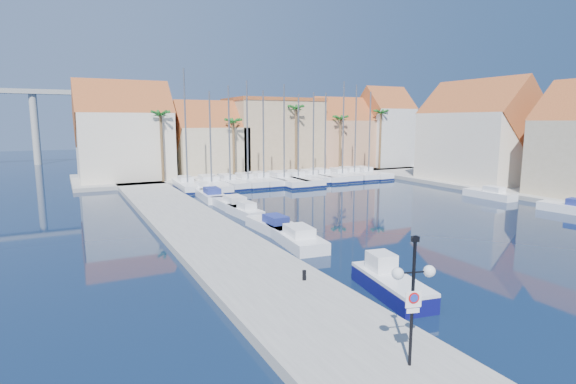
# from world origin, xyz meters

# --- Properties ---
(ground) EXTENTS (260.00, 260.00, 0.00)m
(ground) POSITION_xyz_m (0.00, 0.00, 0.00)
(ground) COLOR black
(ground) RESTS_ON ground
(quay_west) EXTENTS (6.00, 77.00, 0.50)m
(quay_west) POSITION_xyz_m (-9.00, 13.50, 0.25)
(quay_west) COLOR gray
(quay_west) RESTS_ON ground
(shore_north) EXTENTS (54.00, 16.00, 0.50)m
(shore_north) POSITION_xyz_m (10.00, 48.00, 0.25)
(shore_north) COLOR gray
(shore_north) RESTS_ON ground
(shore_east) EXTENTS (12.00, 60.00, 0.50)m
(shore_east) POSITION_xyz_m (32.00, 15.00, 0.25)
(shore_east) COLOR gray
(shore_east) RESTS_ON ground
(lamp_post) EXTENTS (1.46, 0.68, 4.40)m
(lamp_post) POSITION_xyz_m (-8.21, -7.97, 3.39)
(lamp_post) COLOR black
(lamp_post) RESTS_ON quay_west
(bollard) EXTENTS (0.20, 0.20, 0.51)m
(bollard) POSITION_xyz_m (-7.43, 0.63, 0.75)
(bollard) COLOR black
(bollard) RESTS_ON quay_west
(fishing_boat) EXTENTS (2.59, 5.50, 1.85)m
(fishing_boat) POSITION_xyz_m (-3.96, -1.83, 0.61)
(fishing_boat) COLOR #0E0E54
(fishing_boat) RESTS_ON ground
(motorboat_west_0) EXTENTS (2.80, 6.92, 1.40)m
(motorboat_west_0) POSITION_xyz_m (-3.83, 8.34, 0.51)
(motorboat_west_0) COLOR white
(motorboat_west_0) RESTS_ON ground
(motorboat_west_1) EXTENTS (2.15, 5.94, 1.40)m
(motorboat_west_1) POSITION_xyz_m (-3.82, 12.17, 0.51)
(motorboat_west_1) COLOR white
(motorboat_west_1) RESTS_ON ground
(motorboat_west_2) EXTENTS (1.94, 5.14, 1.40)m
(motorboat_west_2) POSITION_xyz_m (-3.67, 18.42, 0.51)
(motorboat_west_2) COLOR white
(motorboat_west_2) RESTS_ON ground
(motorboat_west_3) EXTENTS (2.33, 6.85, 1.40)m
(motorboat_west_3) POSITION_xyz_m (-3.46, 22.07, 0.51)
(motorboat_west_3) COLOR white
(motorboat_west_3) RESTS_ON ground
(motorboat_west_4) EXTENTS (2.55, 6.69, 1.40)m
(motorboat_west_4) POSITION_xyz_m (-3.74, 28.17, 0.51)
(motorboat_west_4) COLOR white
(motorboat_west_4) RESTS_ON ground
(motorboat_west_5) EXTENTS (1.62, 5.06, 1.40)m
(motorboat_west_5) POSITION_xyz_m (-3.36, 33.07, 0.51)
(motorboat_west_5) COLOR white
(motorboat_west_5) RESTS_ON ground
(motorboat_west_6) EXTENTS (1.64, 5.05, 1.40)m
(motorboat_west_6) POSITION_xyz_m (-3.91, 38.67, 0.51)
(motorboat_west_6) COLOR white
(motorboat_west_6) RESTS_ON ground
(motorboat_east_0) EXTENTS (2.61, 5.92, 1.40)m
(motorboat_east_0) POSITION_xyz_m (24.01, 5.96, 0.51)
(motorboat_east_0) COLOR white
(motorboat_east_0) RESTS_ON ground
(motorboat_east_1) EXTENTS (1.96, 5.77, 1.40)m
(motorboat_east_1) POSITION_xyz_m (24.00, 15.06, 0.51)
(motorboat_east_1) COLOR white
(motorboat_east_1) RESTS_ON ground
(sailboat_0) EXTENTS (2.70, 8.80, 14.66)m
(sailboat_0) POSITION_xyz_m (-4.28, 36.42, 0.65)
(sailboat_0) COLOR white
(sailboat_0) RESTS_ON ground
(sailboat_1) EXTENTS (3.82, 11.52, 12.04)m
(sailboat_1) POSITION_xyz_m (-1.41, 35.87, 0.56)
(sailboat_1) COLOR white
(sailboat_1) RESTS_ON ground
(sailboat_2) EXTENTS (2.88, 8.78, 12.81)m
(sailboat_2) POSITION_xyz_m (1.12, 36.20, 0.62)
(sailboat_2) COLOR white
(sailboat_2) RESTS_ON ground
(sailboat_3) EXTENTS (2.67, 8.84, 13.52)m
(sailboat_3) POSITION_xyz_m (3.58, 36.22, 0.63)
(sailboat_3) COLOR white
(sailboat_3) RESTS_ON ground
(sailboat_4) EXTENTS (3.03, 9.69, 12.38)m
(sailboat_4) POSITION_xyz_m (5.99, 36.63, 0.59)
(sailboat_4) COLOR white
(sailboat_4) RESTS_ON ground
(sailboat_5) EXTENTS (3.07, 11.47, 13.17)m
(sailboat_5) POSITION_xyz_m (8.52, 35.66, 0.57)
(sailboat_5) COLOR white
(sailboat_5) RESTS_ON ground
(sailboat_6) EXTENTS (3.25, 11.42, 12.02)m
(sailboat_6) POSITION_xyz_m (10.74, 35.77, 0.56)
(sailboat_6) COLOR white
(sailboat_6) RESTS_ON ground
(sailboat_7) EXTENTS (2.35, 8.35, 12.30)m
(sailboat_7) POSITION_xyz_m (13.42, 36.24, 0.61)
(sailboat_7) COLOR white
(sailboat_7) RESTS_ON ground
(sailboat_8) EXTENTS (3.16, 10.08, 12.35)m
(sailboat_8) POSITION_xyz_m (15.56, 36.61, 0.58)
(sailboat_8) COLOR white
(sailboat_8) RESTS_ON ground
(sailboat_9) EXTENTS (3.03, 8.86, 13.94)m
(sailboat_9) POSITION_xyz_m (18.27, 36.06, 0.63)
(sailboat_9) COLOR white
(sailboat_9) RESTS_ON ground
(sailboat_10) EXTENTS (2.73, 9.78, 13.61)m
(sailboat_10) POSITION_xyz_m (20.71, 36.62, 0.60)
(sailboat_10) COLOR white
(sailboat_10) RESTS_ON ground
(sailboat_11) EXTENTS (2.88, 9.63, 12.69)m
(sailboat_11) POSITION_xyz_m (23.02, 36.31, 0.59)
(sailboat_11) COLOR white
(sailboat_11) RESTS_ON ground
(building_0) EXTENTS (12.30, 9.00, 13.50)m
(building_0) POSITION_xyz_m (-10.00, 47.00, 6.52)
(building_0) COLOR beige
(building_0) RESTS_ON shore_north
(building_1) EXTENTS (10.30, 8.00, 11.00)m
(building_1) POSITION_xyz_m (2.00, 47.00, 5.30)
(building_1) COLOR #C2AF89
(building_1) RESTS_ON shore_north
(building_2) EXTENTS (14.20, 10.20, 11.50)m
(building_2) POSITION_xyz_m (13.00, 48.00, 6.26)
(building_2) COLOR tan
(building_2) RESTS_ON shore_north
(building_3) EXTENTS (10.30, 8.00, 12.00)m
(building_3) POSITION_xyz_m (25.00, 47.00, 5.86)
(building_3) COLOR tan
(building_3) RESTS_ON shore_north
(building_4) EXTENTS (8.30, 8.00, 14.00)m
(building_4) POSITION_xyz_m (34.00, 46.00, 6.97)
(building_4) COLOR silver
(building_4) RESTS_ON shore_north
(building_6) EXTENTS (9.00, 14.30, 13.50)m
(building_6) POSITION_xyz_m (32.00, 24.00, 6.52)
(building_6) COLOR beige
(building_6) RESTS_ON shore_east
(palm_0) EXTENTS (2.60, 2.60, 10.15)m
(palm_0) POSITION_xyz_m (-6.00, 42.00, 9.08)
(palm_0) COLOR brown
(palm_0) RESTS_ON shore_north
(palm_1) EXTENTS (2.60, 2.60, 9.15)m
(palm_1) POSITION_xyz_m (4.00, 42.00, 8.14)
(palm_1) COLOR brown
(palm_1) RESTS_ON shore_north
(palm_2) EXTENTS (2.60, 2.60, 11.15)m
(palm_2) POSITION_xyz_m (14.00, 42.00, 10.02)
(palm_2) COLOR brown
(palm_2) RESTS_ON shore_north
(palm_3) EXTENTS (2.60, 2.60, 9.65)m
(palm_3) POSITION_xyz_m (22.00, 42.00, 8.61)
(palm_3) COLOR brown
(palm_3) RESTS_ON shore_north
(palm_4) EXTENTS (2.60, 2.60, 10.65)m
(palm_4) POSITION_xyz_m (30.00, 42.00, 9.55)
(palm_4) COLOR brown
(palm_4) RESTS_ON shore_north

